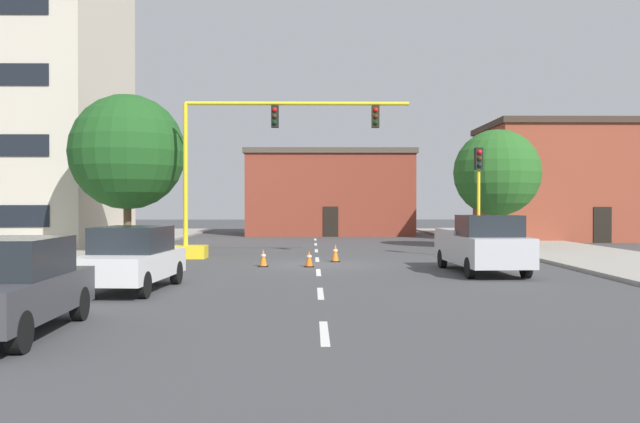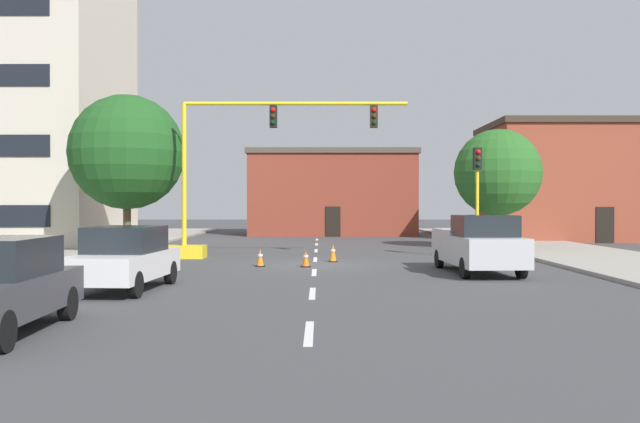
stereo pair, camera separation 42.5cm
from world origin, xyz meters
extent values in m
plane|color=#424244|center=(0.00, 0.00, 0.00)|extent=(160.00, 160.00, 0.00)
cube|color=#9E998E|center=(-12.11, 8.00, 0.07)|extent=(6.00, 56.00, 0.14)
cube|color=#9E998E|center=(12.11, 8.00, 0.07)|extent=(6.00, 56.00, 0.14)
cube|color=silver|center=(0.00, -14.00, 0.00)|extent=(0.16, 2.40, 0.01)
cube|color=silver|center=(0.00, -8.50, 0.00)|extent=(0.16, 2.40, 0.01)
cube|color=silver|center=(0.00, -3.00, 0.00)|extent=(0.16, 2.40, 0.01)
cube|color=silver|center=(0.00, 2.50, 0.00)|extent=(0.16, 2.40, 0.01)
cube|color=silver|center=(0.00, 8.00, 0.00)|extent=(0.16, 2.40, 0.01)
cube|color=silver|center=(0.00, 13.50, 0.00)|extent=(0.16, 2.40, 0.01)
cube|color=silver|center=(0.00, 19.00, 0.00)|extent=(0.16, 2.40, 0.01)
cube|color=brown|center=(1.13, 27.41, 3.05)|extent=(12.50, 9.05, 6.10)
cube|color=#4C4238|center=(1.13, 27.41, 6.30)|extent=(12.80, 9.35, 0.40)
cube|color=black|center=(1.13, 22.86, 1.10)|extent=(1.10, 0.06, 2.20)
cube|color=brown|center=(17.46, 18.84, 3.66)|extent=(11.90, 8.25, 7.32)
cube|color=#3D2D23|center=(17.46, 18.84, 7.52)|extent=(12.20, 8.55, 0.40)
cube|color=black|center=(17.46, 14.69, 1.10)|extent=(1.10, 0.06, 2.20)
cube|color=yellow|center=(-5.73, 3.28, 0.28)|extent=(1.80, 1.20, 0.55)
cylinder|color=yellow|center=(-5.73, 3.28, 3.65)|extent=(0.20, 0.20, 6.20)
cylinder|color=yellow|center=(-0.86, 3.28, 6.75)|extent=(9.75, 0.16, 0.16)
cube|color=black|center=(-1.84, 3.28, 6.18)|extent=(0.32, 0.36, 0.95)
sphere|color=red|center=(-1.84, 3.09, 6.45)|extent=(0.20, 0.20, 0.20)
sphere|color=#38280A|center=(-1.84, 3.09, 6.17)|extent=(0.20, 0.20, 0.20)
sphere|color=black|center=(-1.84, 3.09, 5.89)|extent=(0.20, 0.20, 0.20)
cube|color=black|center=(2.55, 3.28, 6.18)|extent=(0.32, 0.36, 0.95)
sphere|color=red|center=(2.55, 3.09, 6.45)|extent=(0.20, 0.20, 0.20)
sphere|color=#38280A|center=(2.55, 3.09, 6.17)|extent=(0.20, 0.20, 0.20)
sphere|color=black|center=(2.55, 3.09, 5.89)|extent=(0.20, 0.20, 0.20)
cylinder|color=yellow|center=(6.99, 2.94, 2.40)|extent=(0.14, 0.14, 4.80)
cube|color=black|center=(6.99, 2.94, 4.33)|extent=(0.32, 0.36, 0.95)
sphere|color=red|center=(6.99, 2.75, 4.60)|extent=(0.20, 0.20, 0.20)
sphere|color=#38280A|center=(6.99, 2.75, 4.32)|extent=(0.20, 0.20, 0.20)
sphere|color=black|center=(6.99, 2.75, 4.04)|extent=(0.20, 0.20, 0.20)
cylinder|color=brown|center=(9.62, 9.58, 1.16)|extent=(0.36, 0.36, 2.32)
sphere|color=#286023|center=(9.62, 9.58, 4.04)|extent=(4.60, 4.60, 4.60)
cylinder|color=brown|center=(-8.76, 5.13, 1.39)|extent=(0.36, 0.36, 2.78)
sphere|color=#1E511E|center=(-8.76, 5.13, 4.77)|extent=(5.32, 5.32, 5.32)
cube|color=#BCBCC1|center=(5.58, -3.12, 0.81)|extent=(2.25, 5.49, 0.95)
cube|color=#1E2328|center=(5.63, -4.02, 1.64)|extent=(1.92, 1.88, 0.70)
cube|color=#BCBCC1|center=(5.53, -1.93, 1.37)|extent=(2.13, 2.90, 0.16)
cylinder|color=black|center=(6.57, -4.91, 0.34)|extent=(0.25, 0.69, 0.68)
cylinder|color=black|center=(4.77, -5.00, 0.34)|extent=(0.25, 0.69, 0.68)
cylinder|color=black|center=(6.40, -1.25, 0.34)|extent=(0.25, 0.69, 0.68)
cylinder|color=black|center=(4.60, -1.33, 0.34)|extent=(0.25, 0.69, 0.68)
cube|color=white|center=(-5.13, -7.85, 0.69)|extent=(2.14, 4.61, 0.70)
cube|color=#1E2328|center=(-5.13, -7.75, 1.39)|extent=(1.85, 2.41, 0.70)
cylinder|color=black|center=(-5.86, -6.27, 0.34)|extent=(0.26, 0.69, 0.68)
cylinder|color=black|center=(-4.21, -6.38, 0.34)|extent=(0.26, 0.69, 0.68)
cylinder|color=black|center=(-6.06, -9.32, 0.34)|extent=(0.26, 0.69, 0.68)
cylinder|color=black|center=(-4.41, -9.43, 0.34)|extent=(0.26, 0.69, 0.68)
cube|color=#3D3D42|center=(-5.68, -14.17, 0.69)|extent=(2.00, 4.56, 0.70)
cube|color=#1E2328|center=(-5.68, -14.07, 1.39)|extent=(1.78, 2.36, 0.70)
cylinder|color=black|center=(-4.91, -12.61, 0.34)|extent=(0.24, 0.69, 0.68)
cylinder|color=black|center=(-4.80, -15.67, 0.34)|extent=(0.24, 0.69, 0.68)
cube|color=black|center=(-0.33, -0.96, 0.02)|extent=(0.36, 0.36, 0.04)
cone|color=orange|center=(-0.33, -0.96, 0.33)|extent=(0.28, 0.28, 0.59)
cylinder|color=white|center=(-0.33, -0.96, 0.40)|extent=(0.19, 0.19, 0.08)
cube|color=black|center=(-2.06, -0.81, 0.02)|extent=(0.36, 0.36, 0.04)
cone|color=orange|center=(-2.06, -0.81, 0.35)|extent=(0.28, 0.28, 0.63)
cylinder|color=white|center=(-2.06, -0.81, 0.43)|extent=(0.19, 0.19, 0.08)
cube|color=black|center=(0.73, 1.32, 0.02)|extent=(0.36, 0.36, 0.04)
cone|color=orange|center=(0.73, 1.32, 0.38)|extent=(0.28, 0.28, 0.69)
cylinder|color=white|center=(0.73, 1.32, 0.47)|extent=(0.19, 0.19, 0.08)
camera|label=1|loc=(-0.22, -26.29, 2.34)|focal=38.07mm
camera|label=2|loc=(0.20, -26.30, 2.34)|focal=38.07mm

